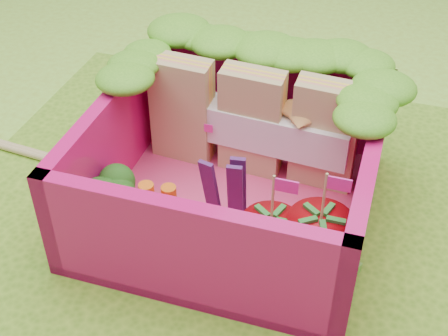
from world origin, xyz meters
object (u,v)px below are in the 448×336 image
Objects in this scene: broccoli at (113,189)px; chopsticks at (27,152)px; strawberry_left at (270,241)px; bento_box at (234,166)px; strawberry_right at (318,242)px; sandwich_stack at (253,122)px.

broccoli is 0.14× the size of chopsticks.
strawberry_left is 0.21× the size of chopsticks.
broccoli is at bearing -26.01° from chopsticks.
strawberry_left is (0.77, -0.08, -0.03)m from broccoli.
bento_box is at bearing 127.99° from strawberry_left.
broccoli is 0.97m from strawberry_right.
sandwich_stack reaches higher than strawberry_left.
sandwich_stack reaches higher than broccoli.
strawberry_left is at bearing -5.75° from broccoli.
strawberry_right is at bearing -32.56° from bento_box.
bento_box is 0.44m from strawberry_left.
sandwich_stack reaches higher than chopsticks.
broccoli is at bearing -152.19° from bento_box.
broccoli is at bearing -131.72° from sandwich_stack.
strawberry_left is (0.27, -0.34, -0.09)m from bento_box.
sandwich_stack is 0.77m from strawberry_right.
strawberry_left is at bearing -16.05° from chopsticks.
strawberry_right is (0.97, -0.03, -0.02)m from broccoli.
strawberry_left reaches higher than chopsticks.
strawberry_left is 1.55m from chopsticks.
strawberry_right reaches higher than strawberry_left.
strawberry_right is at bearing -12.81° from chopsticks.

